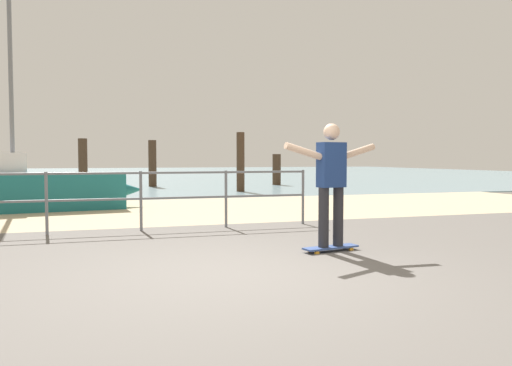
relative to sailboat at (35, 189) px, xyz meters
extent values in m
cube|color=#605B56|center=(3.04, -8.83, -0.52)|extent=(24.00, 10.00, 0.04)
cube|color=tan|center=(3.04, -0.83, -0.52)|extent=(24.00, 6.00, 0.04)
cube|color=#75939E|center=(3.04, 27.17, -0.52)|extent=(72.00, 50.00, 0.04)
cylinder|color=slate|center=(0.68, -4.23, 0.00)|extent=(0.05, 0.05, 1.05)
cylinder|color=slate|center=(2.19, -4.23, 0.00)|extent=(0.05, 0.05, 1.05)
cylinder|color=slate|center=(3.69, -4.23, 0.00)|extent=(0.05, 0.05, 1.05)
cylinder|color=slate|center=(5.19, -4.23, 0.00)|extent=(0.05, 0.05, 1.05)
cylinder|color=slate|center=(0.68, -4.23, 0.50)|extent=(9.03, 0.04, 0.04)
cylinder|color=slate|center=(0.68, -4.23, 0.05)|extent=(9.03, 0.04, 0.04)
cube|color=#19666B|center=(-0.16, -0.02, -0.07)|extent=(4.55, 1.97, 0.90)
cone|color=#19666B|center=(2.02, 0.27, -0.07)|extent=(1.19, 0.90, 0.77)
cylinder|color=slate|center=(-0.46, -0.06, 2.54)|extent=(0.10, 0.10, 4.33)
cube|color=#334C8C|center=(4.48, -6.90, -0.45)|extent=(0.82, 0.34, 0.02)
cylinder|color=orange|center=(4.74, -6.77, -0.49)|extent=(0.06, 0.04, 0.06)
cylinder|color=orange|center=(4.77, -6.93, -0.49)|extent=(0.06, 0.04, 0.06)
cylinder|color=orange|center=(4.19, -6.87, -0.49)|extent=(0.06, 0.04, 0.06)
cylinder|color=orange|center=(4.22, -7.03, -0.49)|extent=(0.06, 0.04, 0.06)
cylinder|color=#26262B|center=(4.60, -6.88, -0.04)|extent=(0.14, 0.14, 0.80)
cylinder|color=#26262B|center=(4.37, -6.92, -0.04)|extent=(0.14, 0.14, 0.80)
cube|color=navy|center=(4.48, -6.90, 0.66)|extent=(0.39, 0.26, 0.60)
sphere|color=beige|center=(4.48, -6.90, 1.10)|extent=(0.22, 0.22, 0.22)
cylinder|color=beige|center=(4.92, -6.82, 0.84)|extent=(0.56, 0.19, 0.23)
cylinder|color=beige|center=(4.04, -6.98, 0.84)|extent=(0.56, 0.19, 0.23)
cylinder|color=#422D1E|center=(-2.01, 11.60, 0.22)|extent=(0.30, 0.30, 1.49)
cylinder|color=#422D1E|center=(0.83, 7.89, 0.50)|extent=(0.35, 0.35, 2.05)
cylinder|color=#422D1E|center=(3.68, 9.23, 0.51)|extent=(0.35, 0.35, 2.06)
cylinder|color=#422D1E|center=(6.52, 4.98, 0.60)|extent=(0.30, 0.30, 2.24)
cylinder|color=#422D1E|center=(9.36, 8.91, 0.21)|extent=(0.39, 0.39, 1.46)
camera|label=1|loc=(1.55, -12.92, 0.75)|focal=34.76mm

